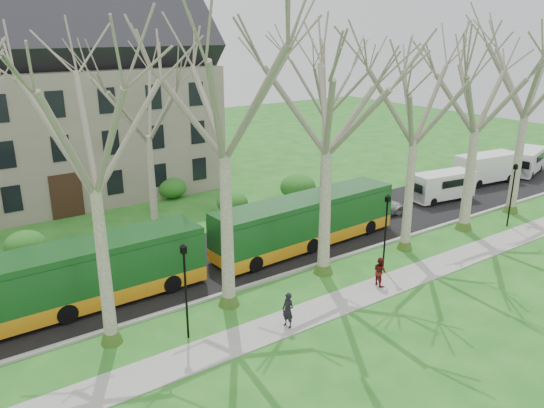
# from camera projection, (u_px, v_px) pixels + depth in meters

# --- Properties ---
(ground) EXTENTS (120.00, 120.00, 0.00)m
(ground) POSITION_uv_depth(u_px,v_px,m) (286.00, 292.00, 27.13)
(ground) COLOR #1F621C
(ground) RESTS_ON ground
(sidewalk) EXTENTS (70.00, 2.00, 0.06)m
(sidewalk) POSITION_uv_depth(u_px,v_px,m) (317.00, 311.00, 25.17)
(sidewalk) COLOR gray
(sidewalk) RESTS_ON ground
(road) EXTENTS (80.00, 8.00, 0.06)m
(road) POSITION_uv_depth(u_px,v_px,m) (231.00, 255.00, 31.40)
(road) COLOR black
(road) RESTS_ON ground
(curb) EXTENTS (80.00, 0.25, 0.14)m
(curb) POSITION_uv_depth(u_px,v_px,m) (269.00, 280.00, 28.27)
(curb) COLOR #A5A39E
(curb) RESTS_ON ground
(building) EXTENTS (26.50, 12.20, 16.00)m
(building) POSITION_uv_depth(u_px,v_px,m) (35.00, 95.00, 40.03)
(building) COLOR gray
(building) RESTS_ON ground
(tree_row_verge) EXTENTS (49.00, 7.00, 14.00)m
(tree_row_verge) POSITION_uv_depth(u_px,v_px,m) (283.00, 157.00, 25.16)
(tree_row_verge) COLOR gray
(tree_row_verge) RESTS_ON ground
(tree_row_far) EXTENTS (33.00, 7.00, 12.00)m
(tree_row_far) POSITION_uv_depth(u_px,v_px,m) (165.00, 143.00, 33.09)
(tree_row_far) COLOR gray
(tree_row_far) RESTS_ON ground
(lamp_row) EXTENTS (36.22, 0.22, 4.30)m
(lamp_row) POSITION_uv_depth(u_px,v_px,m) (298.00, 252.00, 25.54)
(lamp_row) COLOR black
(lamp_row) RESTS_ON ground
(hedges) EXTENTS (30.60, 8.60, 2.00)m
(hedges) POSITION_uv_depth(u_px,v_px,m) (105.00, 216.00, 35.18)
(hedges) COLOR #285418
(hedges) RESTS_ON ground
(bus_lead) EXTENTS (12.92, 2.79, 3.22)m
(bus_lead) POSITION_uv_depth(u_px,v_px,m) (71.00, 278.00, 24.91)
(bus_lead) COLOR #154C1C
(bus_lead) RESTS_ON road
(bus_follow) EXTENTS (12.76, 3.30, 3.16)m
(bus_follow) POSITION_uv_depth(u_px,v_px,m) (307.00, 220.00, 32.43)
(bus_follow) COLOR #154C1C
(bus_follow) RESTS_ON road
(sedan) EXTENTS (4.73, 2.52, 1.30)m
(sedan) POSITION_uv_depth(u_px,v_px,m) (376.00, 207.00, 37.90)
(sedan) COLOR silver
(sedan) RESTS_ON road
(van_a) EXTENTS (5.31, 2.58, 2.22)m
(van_a) POSITION_uv_depth(u_px,v_px,m) (443.00, 186.00, 41.11)
(van_a) COLOR white
(van_a) RESTS_ON road
(van_b) EXTENTS (6.01, 2.85, 2.52)m
(van_b) POSITION_uv_depth(u_px,v_px,m) (486.00, 168.00, 45.80)
(van_b) COLOR white
(van_b) RESTS_ON road
(van_c) EXTENTS (5.53, 3.34, 2.27)m
(van_c) POSITION_uv_depth(u_px,v_px,m) (527.00, 162.00, 48.67)
(van_c) COLOR white
(van_c) RESTS_ON road
(pedestrian_a) EXTENTS (0.52, 0.67, 1.65)m
(pedestrian_a) POSITION_uv_depth(u_px,v_px,m) (288.00, 310.00, 23.58)
(pedestrian_a) COLOR black
(pedestrian_a) RESTS_ON sidewalk
(pedestrian_b) EXTENTS (0.68, 0.82, 1.56)m
(pedestrian_b) POSITION_uv_depth(u_px,v_px,m) (380.00, 271.00, 27.46)
(pedestrian_b) COLOR #5B1614
(pedestrian_b) RESTS_ON sidewalk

